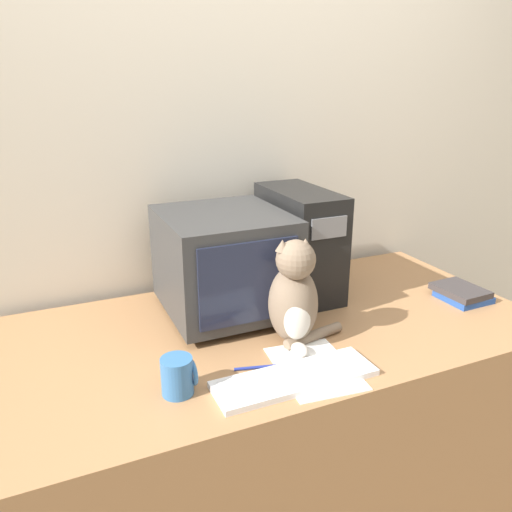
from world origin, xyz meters
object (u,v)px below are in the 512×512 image
crt_monitor (224,262)px  book_stack (462,293)px  computer_tower (299,242)px  mug (178,376)px  keyboard (295,378)px  cat (294,298)px  pen (259,367)px

crt_monitor → book_stack: (0.86, -0.26, -0.17)m
computer_tower → mug: bearing=-142.3°
keyboard → computer_tower: bearing=60.9°
cat → mug: 0.43m
computer_tower → book_stack: (0.53, -0.32, -0.18)m
keyboard → mug: 0.32m
cat → mug: bearing=-150.8°
cat → mug: cat is taller
mug → keyboard: bearing=-14.1°
keyboard → pen: bearing=123.3°
crt_monitor → mug: 0.52m
cat → computer_tower: bearing=71.7°
computer_tower → keyboard: computer_tower is taller
cat → book_stack: size_ratio=1.83×
keyboard → cat: bearing=64.0°
crt_monitor → cat: bearing=-67.8°
computer_tower → cat: (-0.21, -0.35, -0.05)m
pen → book_stack: bearing=8.2°
mug → crt_monitor: bearing=55.3°
cat → crt_monitor: bearing=124.6°
pen → mug: bearing=-175.0°
keyboard → pen: 0.12m
crt_monitor → book_stack: 0.91m
keyboard → cat: (0.10, 0.20, 0.14)m
book_stack → pen: bearing=-171.8°
keyboard → crt_monitor: bearing=92.5°
crt_monitor → pen: size_ratio=3.17×
mug → computer_tower: bearing=37.7°
computer_tower → pen: (-0.37, -0.45, -0.20)m
pen → cat: bearing=31.9°
crt_monitor → keyboard: size_ratio=0.98×
cat → book_stack: cat is taller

